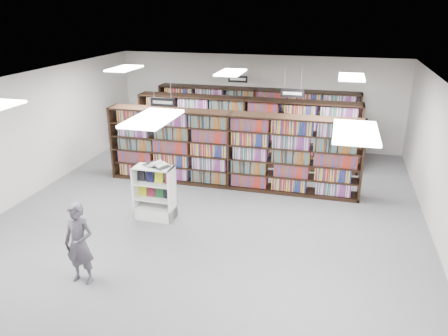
% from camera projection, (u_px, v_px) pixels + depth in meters
% --- Properties ---
extents(floor, '(12.00, 12.00, 0.00)m').
position_uv_depth(floor, '(210.00, 217.00, 10.51)').
color(floor, '#5B5B61').
rests_on(floor, ground).
extents(ceiling, '(10.00, 12.00, 0.10)m').
position_uv_depth(ceiling, '(208.00, 84.00, 9.38)').
color(ceiling, silver).
rests_on(ceiling, wall_back).
extents(wall_back, '(10.00, 0.10, 3.20)m').
position_uv_depth(wall_back, '(258.00, 101.00, 15.38)').
color(wall_back, silver).
rests_on(wall_back, ground).
extents(wall_front, '(10.00, 0.10, 3.20)m').
position_uv_depth(wall_front, '(44.00, 334.00, 4.51)').
color(wall_front, silver).
rests_on(wall_front, ground).
extents(wall_left, '(0.10, 12.00, 3.20)m').
position_uv_depth(wall_left, '(22.00, 138.00, 11.14)').
color(wall_left, silver).
rests_on(wall_left, ground).
extents(wall_right, '(0.10, 12.00, 3.20)m').
position_uv_depth(wall_right, '(448.00, 174.00, 8.76)').
color(wall_right, silver).
rests_on(wall_right, ground).
extents(bookshelf_row_near, '(7.00, 0.60, 2.10)m').
position_uv_depth(bookshelf_row_near, '(230.00, 150.00, 11.95)').
color(bookshelf_row_near, black).
rests_on(bookshelf_row_near, floor).
extents(bookshelf_row_mid, '(7.00, 0.60, 2.10)m').
position_uv_depth(bookshelf_row_mid, '(246.00, 131.00, 13.76)').
color(bookshelf_row_mid, black).
rests_on(bookshelf_row_mid, floor).
extents(bookshelf_row_far, '(7.00, 0.60, 2.10)m').
position_uv_depth(bookshelf_row_far, '(256.00, 118.00, 15.30)').
color(bookshelf_row_far, black).
rests_on(bookshelf_row_far, floor).
extents(aisle_sign_left, '(0.65, 0.02, 0.80)m').
position_uv_depth(aisle_sign_left, '(163.00, 101.00, 10.88)').
color(aisle_sign_left, '#B2B2B7').
rests_on(aisle_sign_left, ceiling).
extents(aisle_sign_right, '(0.65, 0.02, 0.80)m').
position_uv_depth(aisle_sign_right, '(292.00, 93.00, 11.98)').
color(aisle_sign_right, '#B2B2B7').
rests_on(aisle_sign_right, ceiling).
extents(aisle_sign_center, '(0.65, 0.02, 0.80)m').
position_uv_depth(aisle_sign_center, '(238.00, 78.00, 14.27)').
color(aisle_sign_center, '#B2B2B7').
rests_on(aisle_sign_center, ceiling).
extents(troffer_front_center, '(0.60, 1.20, 0.04)m').
position_uv_depth(troffer_front_center, '(152.00, 119.00, 6.68)').
color(troffer_front_center, white).
rests_on(troffer_front_center, ceiling).
extents(troffer_front_right, '(0.60, 1.20, 0.04)m').
position_uv_depth(troffer_front_right, '(356.00, 132.00, 5.97)').
color(troffer_front_right, white).
rests_on(troffer_front_right, ceiling).
extents(troffer_back_left, '(0.60, 1.20, 0.04)m').
position_uv_depth(troffer_back_left, '(124.00, 68.00, 11.92)').
color(troffer_back_left, white).
rests_on(troffer_back_left, ceiling).
extents(troffer_back_center, '(0.60, 1.20, 0.04)m').
position_uv_depth(troffer_back_center, '(231.00, 73.00, 11.21)').
color(troffer_back_center, white).
rests_on(troffer_back_center, ceiling).
extents(troffer_back_right, '(0.60, 1.20, 0.04)m').
position_uv_depth(troffer_back_right, '(352.00, 77.00, 10.50)').
color(troffer_back_right, white).
rests_on(troffer_back_right, ceiling).
extents(endcap_display, '(0.94, 0.48, 1.31)m').
position_uv_depth(endcap_display, '(156.00, 200.00, 10.34)').
color(endcap_display, silver).
rests_on(endcap_display, floor).
extents(open_book, '(0.70, 0.57, 0.13)m').
position_uv_depth(open_book, '(156.00, 164.00, 10.06)').
color(open_book, black).
rests_on(open_book, endcap_display).
extents(shopper, '(0.58, 0.38, 1.56)m').
position_uv_depth(shopper, '(79.00, 244.00, 7.82)').
color(shopper, '#514C57').
rests_on(shopper, floor).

